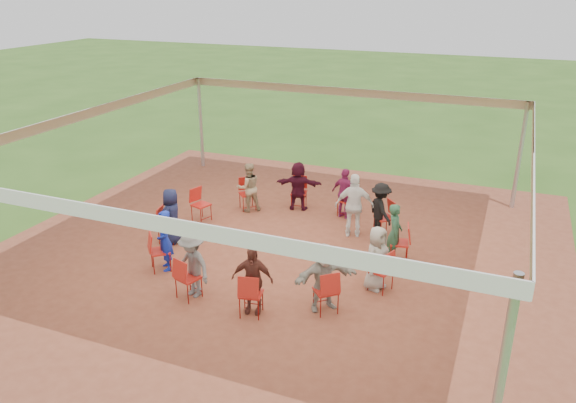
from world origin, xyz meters
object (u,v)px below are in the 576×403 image
at_px(person_seated_1, 395,233).
at_px(person_seated_6, 172,216).
at_px(chair_11, 326,291).
at_px(chair_8, 160,251).
at_px(person_seated_8, 192,265).
at_px(person_seated_9, 252,280).
at_px(chair_10, 251,294).
at_px(person_seated_4, 298,186).
at_px(person_seated_5, 249,187).
at_px(chair_4, 299,193).
at_px(cable_coil, 272,239).
at_px(chair_0, 381,270).
at_px(person_seated_7, 165,241).
at_px(standing_person, 354,206).
at_px(chair_5, 248,194).
at_px(person_seated_0, 377,258).
at_px(chair_1, 399,243).
at_px(chair_2, 384,218).
at_px(chair_7, 168,225).
at_px(chair_3, 347,201).
at_px(person_seated_10, 324,277).
at_px(laptop, 370,258).
at_px(person_seated_2, 381,210).
at_px(person_seated_3, 345,193).
at_px(chair_9, 188,278).
at_px(chair_6, 201,205).

bearing_deg(person_seated_1, person_seated_6, 90.00).
bearing_deg(chair_11, chair_8, 135.00).
distance_m(person_seated_8, person_seated_9, 1.37).
bearing_deg(person_seated_1, chair_11, 152.20).
relative_size(chair_10, person_seated_4, 0.65).
bearing_deg(person_seated_5, chair_11, 90.00).
distance_m(chair_4, cable_coil, 2.24).
xyz_separation_m(chair_0, person_seated_1, (-0.04, 1.40, 0.24)).
xyz_separation_m(person_seated_7, standing_person, (3.35, 3.25, 0.12)).
height_order(chair_5, chair_10, same).
bearing_deg(chair_0, chair_4, 60.00).
height_order(chair_4, person_seated_0, person_seated_0).
distance_m(chair_1, chair_2, 1.43).
distance_m(chair_11, person_seated_7, 3.83).
xyz_separation_m(chair_7, person_seated_4, (2.16, 3.15, 0.24)).
relative_size(chair_3, person_seated_1, 0.65).
bearing_deg(chair_0, person_seated_0, 90.00).
height_order(person_seated_10, laptop, person_seated_10).
xyz_separation_m(chair_1, laptop, (-0.35, -1.34, 0.20)).
distance_m(chair_7, person_seated_2, 5.23).
xyz_separation_m(chair_4, person_seated_3, (1.39, -0.19, 0.24)).
height_order(chair_5, chair_11, same).
relative_size(chair_7, person_seated_7, 0.65).
bearing_deg(person_seated_5, chair_1, 120.73).
height_order(chair_9, person_seated_0, person_seated_0).
xyz_separation_m(standing_person, cable_coil, (-1.79, -0.98, -0.80)).
bearing_deg(person_seated_3, person_seated_2, 165.00).
bearing_deg(laptop, person_seated_2, 26.85).
bearing_deg(chair_1, chair_7, 90.00).
bearing_deg(person_seated_1, person_seated_3, 30.00).
bearing_deg(person_seated_4, person_seated_8, 75.00).
bearing_deg(person_seated_3, person_seated_9, 105.00).
height_order(person_seated_2, person_seated_4, same).
xyz_separation_m(chair_11, person_seated_4, (-2.38, 4.65, 0.24)).
distance_m(chair_7, person_seated_1, 5.41).
bearing_deg(person_seated_9, person_seated_7, 150.00).
distance_m(chair_6, person_seated_3, 3.83).
xyz_separation_m(person_seated_1, person_seated_6, (-5.17, -1.08, 0.00)).
xyz_separation_m(chair_1, person_seated_4, (-3.25, 2.02, 0.24)).
height_order(chair_9, standing_person, standing_person).
bearing_deg(chair_4, person_seated_6, 46.27).
relative_size(chair_9, person_seated_4, 0.65).
distance_m(chair_3, person_seated_0, 3.83).
bearing_deg(chair_4, person_seated_0, 119.27).
bearing_deg(person_seated_8, chair_11, 27.80).
bearing_deg(chair_10, person_seated_5, 104.66).
height_order(chair_5, person_seated_6, person_seated_6).
bearing_deg(person_seated_4, person_seated_2, 150.00).
bearing_deg(chair_1, chair_8, 105.00).
relative_size(person_seated_8, standing_person, 0.85).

